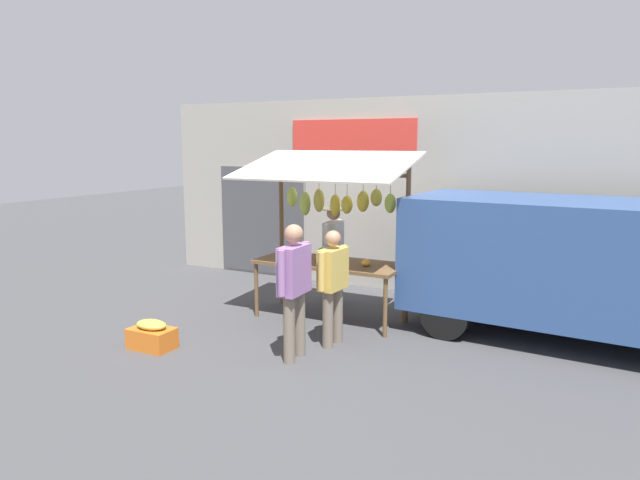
# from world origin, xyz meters

# --- Properties ---
(ground_plane) EXTENTS (40.00, 40.00, 0.00)m
(ground_plane) POSITION_xyz_m (0.00, 0.00, 0.00)
(ground_plane) COLOR #424244
(street_backdrop) EXTENTS (9.00, 0.30, 3.40)m
(street_backdrop) POSITION_xyz_m (0.06, -2.20, 1.70)
(street_backdrop) COLOR #9E998E
(street_backdrop) RESTS_ON ground
(market_stall) EXTENTS (2.50, 1.46, 2.50)m
(market_stall) POSITION_xyz_m (0.03, -0.07, 1.56)
(market_stall) COLOR brown
(market_stall) RESTS_ON ground
(vendor_with_sunhat) EXTENTS (0.42, 0.69, 1.62)m
(vendor_with_sunhat) POSITION_xyz_m (0.30, -0.75, 0.95)
(vendor_with_sunhat) COLOR #4C4C51
(vendor_with_sunhat) RESTS_ON ground
(shopper_with_shopping_bag) EXTENTS (0.24, 0.71, 1.67)m
(shopper_with_shopping_bag) POSITION_xyz_m (-0.35, 1.65, 0.97)
(shopper_with_shopping_bag) COLOR #726656
(shopper_with_shopping_bag) RESTS_ON ground
(shopper_with_ponytail) EXTENTS (0.25, 0.66, 1.52)m
(shopper_with_ponytail) POSITION_xyz_m (-0.54, 0.98, 0.86)
(shopper_with_ponytail) COLOR #726656
(shopper_with_ponytail) RESTS_ON ground
(parked_van) EXTENTS (4.51, 2.14, 1.88)m
(parked_van) POSITION_xyz_m (-3.17, -0.67, 1.12)
(parked_van) COLOR #2D4C84
(parked_van) RESTS_ON ground
(produce_crate_near) EXTENTS (0.57, 0.37, 0.38)m
(produce_crate_near) POSITION_xyz_m (1.47, 2.17, 0.17)
(produce_crate_near) COLOR #D1661E
(produce_crate_near) RESTS_ON ground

